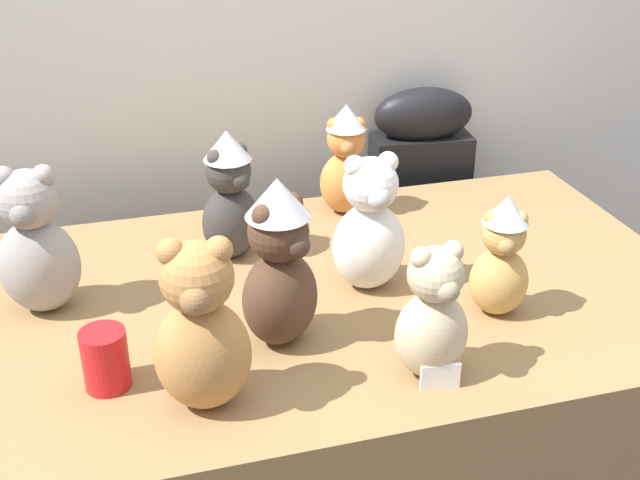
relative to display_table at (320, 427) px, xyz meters
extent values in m
cube|color=olive|center=(0.00, 0.00, 0.00)|extent=(1.60, 0.93, 0.73)
cube|color=black|center=(0.47, 0.59, 0.04)|extent=(0.29, 0.15, 0.82)
ellipsoid|color=black|center=(0.47, 0.59, 0.52)|extent=(0.29, 0.15, 0.15)
ellipsoid|color=#383533|center=(-0.15, 0.21, 0.45)|extent=(0.17, 0.16, 0.17)
sphere|color=#383533|center=(-0.15, 0.21, 0.57)|extent=(0.10, 0.10, 0.10)
sphere|color=#383533|center=(-0.17, 0.19, 0.61)|extent=(0.04, 0.04, 0.04)
sphere|color=#383533|center=(-0.12, 0.22, 0.61)|extent=(0.04, 0.04, 0.04)
sphere|color=#32302E|center=(-0.13, 0.17, 0.56)|extent=(0.04, 0.04, 0.04)
cone|color=silver|center=(-0.15, 0.21, 0.63)|extent=(0.10, 0.10, 0.06)
ellipsoid|color=#CCB78E|center=(0.11, -0.32, 0.45)|extent=(0.14, 0.12, 0.16)
sphere|color=#CCB78E|center=(0.11, -0.32, 0.57)|extent=(0.10, 0.10, 0.10)
sphere|color=#CCB78E|center=(0.08, -0.33, 0.60)|extent=(0.04, 0.04, 0.04)
sphere|color=#CCB78E|center=(0.14, -0.32, 0.60)|extent=(0.04, 0.04, 0.04)
sphere|color=#9D8E71|center=(0.11, -0.36, 0.56)|extent=(0.04, 0.04, 0.04)
ellipsoid|color=tan|center=(0.32, -0.17, 0.44)|extent=(0.14, 0.13, 0.14)
sphere|color=tan|center=(0.32, -0.17, 0.54)|extent=(0.08, 0.08, 0.08)
sphere|color=tan|center=(0.29, -0.17, 0.57)|extent=(0.03, 0.03, 0.03)
sphere|color=tan|center=(0.34, -0.18, 0.57)|extent=(0.03, 0.03, 0.03)
sphere|color=olive|center=(0.30, -0.21, 0.53)|extent=(0.04, 0.04, 0.04)
cone|color=silver|center=(0.32, -0.17, 0.59)|extent=(0.09, 0.09, 0.06)
ellipsoid|color=gray|center=(-0.55, 0.09, 0.46)|extent=(0.18, 0.16, 0.19)
sphere|color=gray|center=(-0.55, 0.09, 0.61)|extent=(0.12, 0.12, 0.12)
sphere|color=gray|center=(-0.59, 0.09, 0.65)|extent=(0.04, 0.04, 0.04)
sphere|color=gray|center=(-0.51, 0.08, 0.65)|extent=(0.04, 0.04, 0.04)
sphere|color=slate|center=(-0.56, 0.04, 0.60)|extent=(0.05, 0.05, 0.05)
ellipsoid|color=#B27A42|center=(-0.28, -0.30, 0.46)|extent=(0.18, 0.16, 0.20)
sphere|color=#B27A42|center=(-0.28, -0.30, 0.61)|extent=(0.12, 0.12, 0.12)
sphere|color=#B27A42|center=(-0.32, -0.29, 0.66)|extent=(0.04, 0.04, 0.04)
sphere|color=#B27A42|center=(-0.25, -0.31, 0.66)|extent=(0.04, 0.04, 0.04)
sphere|color=olive|center=(-0.29, -0.35, 0.60)|extent=(0.05, 0.05, 0.05)
ellipsoid|color=white|center=(0.10, -0.01, 0.46)|extent=(0.16, 0.13, 0.19)
sphere|color=white|center=(0.10, -0.01, 0.60)|extent=(0.11, 0.11, 0.11)
sphere|color=white|center=(0.07, -0.01, 0.64)|extent=(0.04, 0.04, 0.04)
sphere|color=white|center=(0.14, 0.00, 0.64)|extent=(0.04, 0.04, 0.04)
sphere|color=#B4B3AF|center=(0.10, -0.05, 0.59)|extent=(0.05, 0.05, 0.05)
ellipsoid|color=#D17F3D|center=(0.17, 0.36, 0.44)|extent=(0.14, 0.13, 0.16)
sphere|color=#D17F3D|center=(0.17, 0.36, 0.56)|extent=(0.09, 0.09, 0.09)
sphere|color=#D17F3D|center=(0.14, 0.36, 0.60)|extent=(0.04, 0.04, 0.04)
sphere|color=#D17F3D|center=(0.19, 0.35, 0.60)|extent=(0.04, 0.04, 0.04)
sphere|color=#A06536|center=(0.16, 0.32, 0.55)|extent=(0.04, 0.04, 0.04)
cone|color=silver|center=(0.17, 0.36, 0.61)|extent=(0.10, 0.10, 0.06)
ellipsoid|color=#4C3323|center=(-0.12, -0.15, 0.46)|extent=(0.19, 0.19, 0.18)
sphere|color=#4C3323|center=(-0.12, -0.15, 0.59)|extent=(0.11, 0.11, 0.11)
sphere|color=#4C3323|center=(-0.15, -0.17, 0.64)|extent=(0.04, 0.04, 0.04)
sphere|color=#4C3323|center=(-0.09, -0.14, 0.64)|extent=(0.04, 0.04, 0.04)
sphere|color=#412E23|center=(-0.10, -0.19, 0.58)|extent=(0.05, 0.05, 0.05)
cone|color=silver|center=(-0.12, -0.15, 0.66)|extent=(0.12, 0.12, 0.07)
cylinder|color=red|center=(-0.44, -0.21, 0.42)|extent=(0.08, 0.08, 0.11)
cube|color=white|center=(0.11, -0.37, 0.39)|extent=(0.07, 0.02, 0.05)
camera|label=1|loc=(-0.39, -1.40, 1.24)|focal=45.34mm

